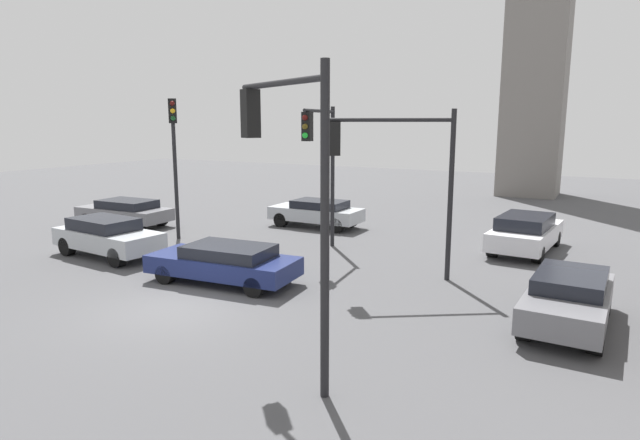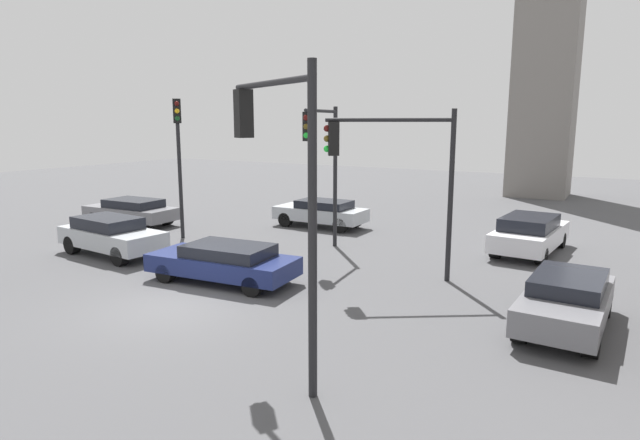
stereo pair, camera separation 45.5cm
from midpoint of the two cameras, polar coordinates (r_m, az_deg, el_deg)
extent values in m
plane|color=#4C4C4F|center=(15.20, -15.84, -8.92)|extent=(87.28, 87.28, 0.00)
cylinder|color=black|center=(23.35, -15.77, 5.16)|extent=(0.16, 0.16, 5.88)
cube|color=black|center=(23.27, -16.07, 11.15)|extent=(0.45, 0.45, 1.00)
sphere|color=#4C0F0C|center=(23.08, -16.09, 11.91)|extent=(0.20, 0.20, 0.20)
sphere|color=yellow|center=(23.07, -16.05, 11.16)|extent=(0.20, 0.20, 0.20)
sphere|color=#14471E|center=(23.07, -16.01, 10.42)|extent=(0.20, 0.20, 0.20)
cylinder|color=black|center=(21.10, 0.73, 4.53)|extent=(0.16, 0.16, 5.52)
cylinder|color=black|center=(19.73, -0.73, 11.59)|extent=(0.43, 2.72, 0.12)
cube|color=black|center=(18.71, -2.07, 9.96)|extent=(0.35, 0.35, 1.00)
sphere|color=#4C0F0C|center=(18.53, -2.34, 10.89)|extent=(0.20, 0.20, 0.20)
sphere|color=#594714|center=(18.53, -2.33, 9.96)|extent=(0.20, 0.20, 0.20)
sphere|color=green|center=(18.54, -2.32, 9.03)|extent=(0.20, 0.20, 0.20)
cylinder|color=black|center=(16.88, 13.04, 2.45)|extent=(0.16, 0.16, 5.33)
cylinder|color=black|center=(16.25, 6.77, 10.59)|extent=(3.30, 2.21, 0.12)
cube|color=black|center=(16.02, 0.75, 8.70)|extent=(0.44, 0.44, 1.00)
sphere|color=#4C0F0C|center=(16.00, 0.03, 9.77)|extent=(0.20, 0.20, 0.20)
sphere|color=#594714|center=(16.00, 0.03, 8.70)|extent=(0.20, 0.20, 0.20)
sphere|color=green|center=(16.02, 0.03, 7.62)|extent=(0.20, 0.20, 0.20)
cylinder|color=black|center=(9.22, -0.89, -1.81)|extent=(0.16, 0.16, 5.96)
cylinder|color=black|center=(10.37, -5.61, 14.38)|extent=(2.77, 1.56, 0.12)
cube|color=black|center=(11.50, -8.59, 11.18)|extent=(0.43, 0.43, 1.00)
sphere|color=#4C0F0C|center=(11.69, -9.05, 12.63)|extent=(0.20, 0.20, 0.20)
sphere|color=yellow|center=(11.68, -9.01, 11.16)|extent=(0.20, 0.20, 0.20)
sphere|color=#14471E|center=(11.68, -8.97, 9.69)|extent=(0.20, 0.20, 0.20)
cube|color=navy|center=(16.89, -11.10, -4.73)|extent=(4.83, 2.30, 0.55)
cube|color=black|center=(16.65, -10.49, -3.36)|extent=(2.76, 1.89, 0.41)
cylinder|color=black|center=(17.32, -16.89, -5.55)|extent=(0.62, 0.39, 0.59)
cylinder|color=black|center=(18.48, -13.79, -4.41)|extent=(0.62, 0.39, 0.59)
cylinder|color=black|center=(15.51, -7.81, -7.07)|extent=(0.62, 0.39, 0.59)
cylinder|color=black|center=(16.78, -5.06, -5.65)|extent=(0.62, 0.39, 0.59)
cube|color=slate|center=(27.38, -20.66, 0.66)|extent=(4.74, 2.06, 0.58)
cube|color=black|center=(27.14, -20.39, 1.58)|extent=(2.68, 1.76, 0.42)
cylinder|color=black|center=(28.11, -23.98, 0.07)|extent=(0.64, 0.36, 0.63)
cylinder|color=black|center=(29.10, -21.65, 0.57)|extent=(0.64, 0.36, 0.63)
cylinder|color=black|center=(25.77, -19.46, -0.49)|extent=(0.64, 0.36, 0.63)
cylinder|color=black|center=(26.84, -17.11, 0.06)|extent=(0.64, 0.36, 0.63)
cube|color=silver|center=(21.93, 20.60, -1.51)|extent=(2.31, 4.76, 0.67)
cube|color=black|center=(21.61, 20.55, -0.19)|extent=(1.91, 2.72, 0.51)
cylinder|color=black|center=(23.68, 19.54, -1.44)|extent=(0.40, 0.64, 0.62)
cylinder|color=black|center=(23.36, 23.31, -1.84)|extent=(0.40, 0.64, 0.62)
cylinder|color=black|center=(20.70, 17.41, -2.96)|extent=(0.40, 0.64, 0.62)
cylinder|color=black|center=(20.35, 21.70, -3.46)|extent=(0.40, 0.64, 0.62)
cube|color=#ADB2B7|center=(25.31, -0.97, 0.67)|extent=(4.38, 1.78, 0.60)
cube|color=black|center=(25.13, -0.54, 1.66)|extent=(2.45, 1.56, 0.40)
cylinder|color=black|center=(25.52, -4.68, 0.04)|extent=(0.68, 0.32, 0.68)
cylinder|color=black|center=(26.72, -2.97, 0.53)|extent=(0.68, 0.32, 0.68)
cylinder|color=black|center=(24.03, 1.26, -0.58)|extent=(0.68, 0.32, 0.68)
cylinder|color=black|center=(25.31, 2.78, -0.03)|extent=(0.68, 0.32, 0.68)
cube|color=#ADB2B7|center=(21.29, -22.27, -1.88)|extent=(4.56, 2.16, 0.66)
cube|color=black|center=(21.37, -22.70, -0.43)|extent=(2.60, 1.78, 0.47)
cylinder|color=black|center=(20.58, -18.17, -2.96)|extent=(0.72, 0.38, 0.70)
cylinder|color=black|center=(19.75, -21.50, -3.73)|extent=(0.72, 0.38, 0.70)
cylinder|color=black|center=(22.98, -22.82, -1.90)|extent=(0.72, 0.38, 0.70)
cylinder|color=black|center=(22.23, -25.95, -2.53)|extent=(0.72, 0.38, 0.70)
cube|color=slate|center=(14.35, 24.19, -7.97)|extent=(1.93, 4.26, 0.63)
cube|color=black|center=(14.42, 24.44, -5.94)|extent=(1.65, 2.41, 0.40)
cylinder|color=black|center=(13.06, 26.52, -11.43)|extent=(0.34, 0.65, 0.63)
cylinder|color=black|center=(13.21, 20.13, -10.70)|extent=(0.34, 0.65, 0.63)
cylinder|color=black|center=(15.76, 27.40, -7.82)|extent=(0.34, 0.65, 0.63)
cylinder|color=black|center=(15.88, 22.13, -7.26)|extent=(0.34, 0.65, 0.63)
camera|label=1|loc=(0.23, -90.75, -0.14)|focal=29.90mm
camera|label=2|loc=(0.23, 89.25, 0.14)|focal=29.90mm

